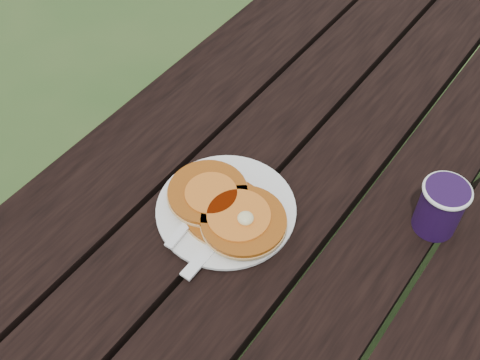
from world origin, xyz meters
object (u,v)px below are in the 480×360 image
Objects in this scene: picnic_table at (337,240)px; pancake_stack at (226,209)px; plate at (226,210)px; coffee_cup at (441,205)px.

pancake_stack reaches higher than picnic_table.
plate is 1.04× the size of pancake_stack.
picnic_table is 7.88× the size of pancake_stack.
plate is 0.02m from pancake_stack.
plate reaches higher than picnic_table.
coffee_cup is (0.30, 0.20, 0.03)m from pancake_stack.
coffee_cup reaches higher than plate.
picnic_table is at bearing 149.34° from coffee_cup.
picnic_table is 7.57× the size of plate.
picnic_table is 0.53m from pancake_stack.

